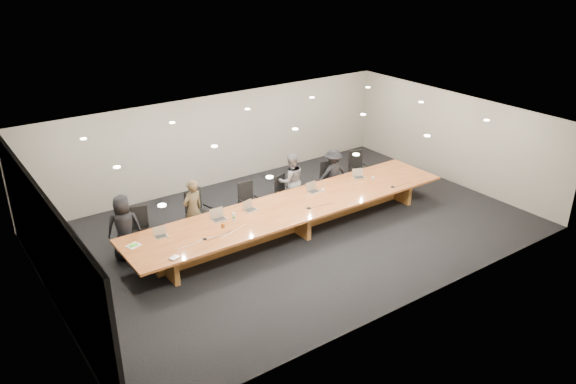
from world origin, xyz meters
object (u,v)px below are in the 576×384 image
Objects in this scene: mic_left at (205,239)px; chair_mid_right at (285,193)px; mic_right at (393,187)px; chair_far_left at (140,231)px; paper_cup_near at (323,190)px; person_c at (291,181)px; laptop_d at (314,187)px; av_box at (174,258)px; mic_center at (309,208)px; laptop_b at (219,215)px; amber_mug at (223,226)px; paper_cup_far at (373,178)px; person_a at (124,227)px; water_bottle at (234,217)px; laptop_c at (251,206)px; chair_left at (200,212)px; person_d at (333,173)px; chair_right at (330,179)px; laptop_a at (161,232)px; conference_table at (295,213)px; chair_mid_left at (249,201)px; chair_far_right at (359,169)px; laptop_e at (359,174)px; person_b at (193,210)px.

chair_mid_right is at bearing 25.00° from mic_left.
mic_right is (2.30, -1.85, 0.26)m from chair_mid_right.
chair_far_left is 12.05× the size of paper_cup_near.
person_c is 4.83× the size of laptop_d.
av_box is 3.84m from mic_center.
amber_mug is (-0.13, -0.39, -0.09)m from laptop_b.
laptop_d reaches higher than paper_cup_far.
person_a is 1.00× the size of person_c.
person_c is 7.38× the size of water_bottle.
chair_mid_right is at bearing 26.23° from water_bottle.
laptop_b reaches higher than mic_right.
chair_far_left is 2.74m from laptop_c.
chair_left is 4.26m from person_d.
chair_right is 3.32× the size of laptop_c.
chair_mid_right is 1.00m from laptop_d.
person_a is at bearing 170.74° from paper_cup_far.
person_d reaches higher than chair_mid_right.
laptop_a is at bearing -159.39° from chair_left.
laptop_d is (2.90, 0.02, -0.01)m from laptop_b.
av_box is at bearing -173.15° from chair_mid_right.
amber_mug reaches higher than av_box.
paper_cup_near reaches higher than av_box.
chair_mid_right is at bearing 13.01° from laptop_c.
amber_mug is (-1.03, -0.42, -0.07)m from laptop_c.
person_c is 4.84m from av_box.
conference_table is 1.35m from chair_mid_right.
water_bottle reaches higher than conference_table.
laptop_d is (4.40, 0.01, 0.01)m from laptop_a.
chair_mid_left reaches higher than av_box.
mic_right reaches higher than av_box.
mic_center is at bearing -62.43° from chair_mid_left.
chair_left is 5.85× the size of av_box.
chair_left is 1.77m from mic_left.
amber_mug reaches higher than conference_table.
laptop_c is (0.91, 0.02, -0.02)m from laptop_b.
person_c is 5.04× the size of laptop_c.
chair_far_right is (2.81, 0.09, 0.05)m from chair_mid_right.
chair_mid_right is (1.14, -0.07, -0.02)m from chair_mid_left.
laptop_b is 2.90m from laptop_d.
paper_cup_near is (4.58, -0.13, -0.07)m from laptop_a.
chair_mid_right is 2.99m from amber_mug.
person_a is 7.88× the size of av_box.
laptop_c is at bearing 1.39° from laptop_b.
paper_cup_near is (-1.08, -1.01, 0.27)m from chair_right.
person_a is 2.56m from water_bottle.
person_a reaches higher than av_box.
laptop_d is (2.00, -0.00, 0.01)m from laptop_c.
paper_cup_near is at bearing -152.15° from laptop_e.
person_b reaches higher than laptop_b.
laptop_b is at bearing 177.12° from paper_cup_far.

